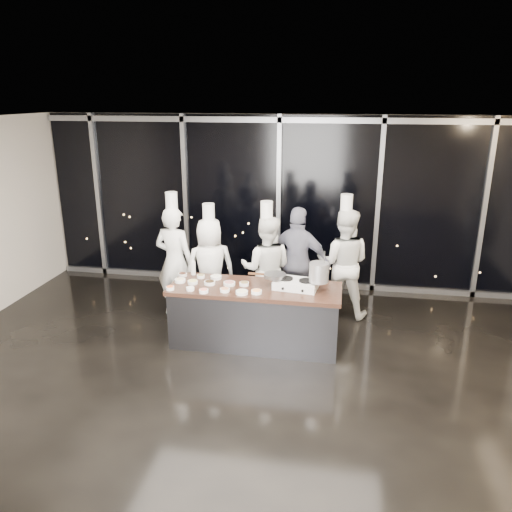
{
  "coord_description": "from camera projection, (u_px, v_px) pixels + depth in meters",
  "views": [
    {
      "loc": [
        1.18,
        -5.65,
        3.53
      ],
      "look_at": [
        -0.04,
        1.2,
        1.27
      ],
      "focal_mm": 35.0,
      "sensor_mm": 36.0,
      "label": 1
    }
  ],
  "objects": [
    {
      "name": "chef_far_left",
      "position": [
        175.0,
        261.0,
        8.14
      ],
      "size": [
        0.75,
        0.56,
        2.07
      ],
      "rotation": [
        0.0,
        0.0,
        2.95
      ],
      "color": "white",
      "rests_on": "ground"
    },
    {
      "name": "window_wall",
      "position": [
        279.0,
        203.0,
        9.3
      ],
      "size": [
        8.9,
        0.11,
        3.2
      ],
      "color": "black",
      "rests_on": "ground"
    },
    {
      "name": "ground",
      "position": [
        243.0,
        375.0,
        6.58
      ],
      "size": [
        9.0,
        9.0,
        0.0
      ],
      "primitive_type": "plane",
      "color": "black",
      "rests_on": "ground"
    },
    {
      "name": "stock_pot",
      "position": [
        319.0,
        272.0,
        6.91
      ],
      "size": [
        0.3,
        0.3,
        0.27
      ],
      "primitive_type": "cylinder",
      "rotation": [
        0.0,
        0.0,
        -0.13
      ],
      "color": "#B9B9BC",
      "rests_on": "stove"
    },
    {
      "name": "demo_counter",
      "position": [
        255.0,
        315.0,
        7.28
      ],
      "size": [
        2.46,
        0.86,
        0.9
      ],
      "color": "#35353A",
      "rests_on": "ground"
    },
    {
      "name": "squeeze_bottle",
      "position": [
        193.0,
        267.0,
        7.59
      ],
      "size": [
        0.07,
        0.07,
        0.27
      ],
      "color": "silver",
      "rests_on": "demo_counter"
    },
    {
      "name": "chef_center",
      "position": [
        266.0,
        268.0,
        7.98
      ],
      "size": [
        0.86,
        0.68,
        1.97
      ],
      "rotation": [
        0.0,
        0.0,
        3.17
      ],
      "color": "white",
      "rests_on": "ground"
    },
    {
      "name": "guest",
      "position": [
        298.0,
        263.0,
        8.12
      ],
      "size": [
        1.15,
        0.66,
        1.84
      ],
      "rotation": [
        0.0,
        0.0,
        2.93
      ],
      "color": "#15183A",
      "rests_on": "ground"
    },
    {
      "name": "prep_bowls",
      "position": [
        213.0,
        284.0,
        7.18
      ],
      "size": [
        1.37,
        0.71,
        0.05
      ],
      "color": "white",
      "rests_on": "demo_counter"
    },
    {
      "name": "chef_left",
      "position": [
        210.0,
        268.0,
        8.09
      ],
      "size": [
        0.97,
        0.83,
        1.91
      ],
      "rotation": [
        0.0,
        0.0,
        3.58
      ],
      "color": "white",
      "rests_on": "ground"
    },
    {
      "name": "frying_pan",
      "position": [
        274.0,
        275.0,
        7.12
      ],
      "size": [
        0.56,
        0.35,
        0.05
      ],
      "rotation": [
        0.0,
        0.0,
        -0.13
      ],
      "color": "slate",
      "rests_on": "stove"
    },
    {
      "name": "stove",
      "position": [
        296.0,
        284.0,
        7.08
      ],
      "size": [
        0.65,
        0.45,
        0.14
      ],
      "rotation": [
        0.0,
        0.0,
        -0.13
      ],
      "color": "silver",
      "rests_on": "demo_counter"
    },
    {
      "name": "room_shell",
      "position": [
        256.0,
        209.0,
        5.86
      ],
      "size": [
        9.02,
        7.02,
        3.21
      ],
      "color": "beige",
      "rests_on": "ground"
    },
    {
      "name": "chef_right",
      "position": [
        343.0,
        263.0,
        8.13
      ],
      "size": [
        0.93,
        0.75,
        2.04
      ],
      "rotation": [
        0.0,
        0.0,
        3.07
      ],
      "color": "white",
      "rests_on": "ground"
    }
  ]
}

